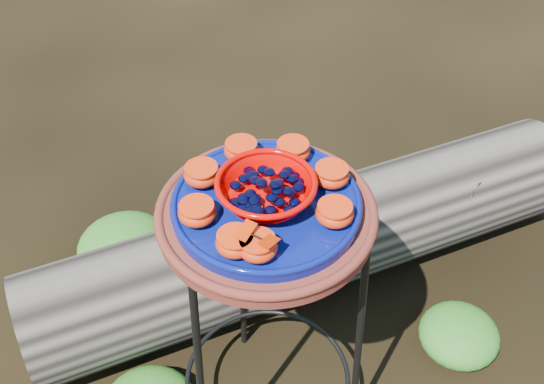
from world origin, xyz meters
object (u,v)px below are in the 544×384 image
object	(u,v)px
cobalt_plate	(266,205)
driftwood_log	(311,239)
plant_stand	(267,330)
red_bowl	(266,191)
terracotta_saucer	(266,216)

from	to	relation	value
cobalt_plate	driftwood_log	world-z (taller)	cobalt_plate
plant_stand	driftwood_log	xyz separation A→B (m)	(0.26, 0.40, -0.19)
cobalt_plate	red_bowl	xyz separation A→B (m)	(0.00, 0.00, 0.04)
red_bowl	driftwood_log	distance (m)	0.78
plant_stand	red_bowl	size ratio (longest dim) A/B	3.95
plant_stand	cobalt_plate	distance (m)	0.40
cobalt_plate	driftwood_log	size ratio (longest dim) A/B	0.21
terracotta_saucer	driftwood_log	size ratio (longest dim) A/B	0.25
plant_stand	terracotta_saucer	xyz separation A→B (m)	(0.00, 0.00, 0.37)
plant_stand	red_bowl	world-z (taller)	red_bowl
terracotta_saucer	driftwood_log	xyz separation A→B (m)	(0.26, 0.40, -0.56)
plant_stand	red_bowl	xyz separation A→B (m)	(0.00, 0.00, 0.43)
red_bowl	driftwood_log	bearing A→B (deg)	56.60
red_bowl	plant_stand	bearing A→B (deg)	0.00
terracotta_saucer	red_bowl	xyz separation A→B (m)	(0.00, 0.00, 0.06)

